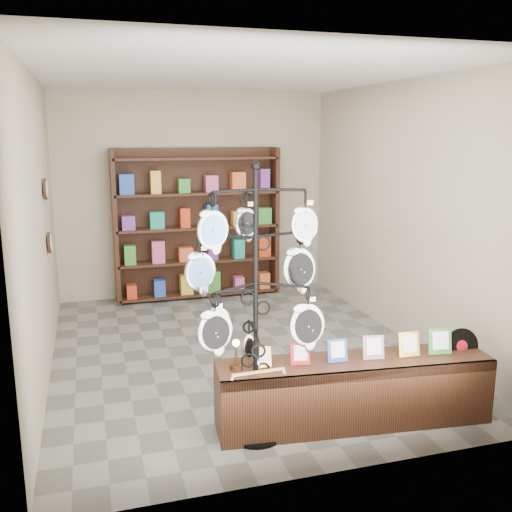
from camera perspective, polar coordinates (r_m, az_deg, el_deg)
The scene contains 6 objects.
ground at distance 6.54m, azimuth -1.84°, elevation -9.38°, with size 5.00×5.00×0.00m, color slate.
room_envelope at distance 6.11m, azimuth -1.96°, elevation 6.99°, with size 5.00×5.00×5.00m.
display_tree at distance 4.36m, azimuth -0.04°, elevation -2.79°, with size 1.13×0.96×2.21m.
front_shelf at distance 4.98m, azimuth 9.75°, elevation -13.18°, with size 2.34×0.70×0.81m.
back_shelving at distance 8.44m, azimuth -5.85°, elevation 2.75°, with size 2.42×0.36×2.20m.
wall_clocks at distance 6.76m, azimuth -20.14°, elevation 3.77°, with size 0.03×0.24×0.84m.
Camera 1 is at (-1.53, -5.89, 2.40)m, focal length 40.00 mm.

